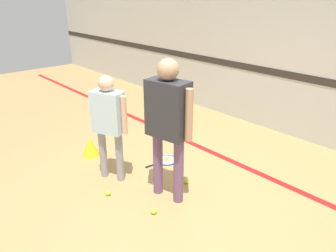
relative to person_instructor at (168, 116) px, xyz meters
name	(u,v)px	position (x,y,z in m)	size (l,w,h in m)	color
ground_plane	(174,194)	(0.02, 0.09, -1.03)	(16.00, 16.00, 0.00)	tan
wall_back	(303,40)	(0.02, 2.78, 0.57)	(16.00, 0.07, 3.20)	beige
floor_stripe	(234,162)	(0.02, 1.27, -1.02)	(14.40, 0.10, 0.01)	red
person_instructor	(168,116)	(0.00, 0.00, 0.00)	(0.62, 0.34, 1.66)	#6B4C70
person_student_left	(108,117)	(-0.80, -0.27, -0.17)	(0.49, 0.35, 1.38)	gray
racket_spare_on_floor	(166,160)	(-0.67, 0.56, -1.02)	(0.34, 0.54, 0.03)	blue
tennis_ball_near_instructor	(154,211)	(0.15, -0.35, -0.99)	(0.07, 0.07, 0.07)	#CCE038
tennis_ball_by_spare_racket	(166,159)	(-0.67, 0.56, -0.99)	(0.07, 0.07, 0.07)	#CCE038
tennis_ball_stray_left	(108,193)	(-0.49, -0.53, -0.99)	(0.07, 0.07, 0.07)	#CCE038
tennis_ball_stray_right	(186,181)	(-0.05, 0.36, -0.99)	(0.07, 0.07, 0.07)	#CCE038
training_cone	(91,146)	(-1.56, -0.16, -0.88)	(0.25, 0.25, 0.29)	yellow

